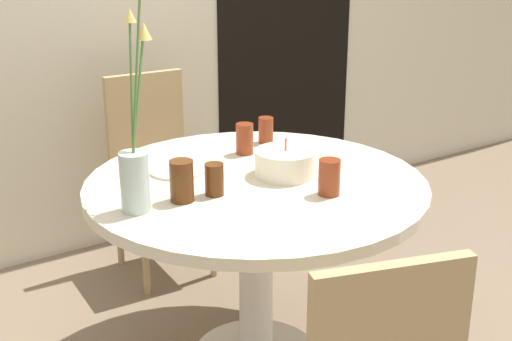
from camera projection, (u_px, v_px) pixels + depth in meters
doorway_panel at (287, 28)px, 4.00m from camera, size 0.90×0.01×2.05m
dining_table at (256, 216)px, 2.57m from camera, size 1.22×1.22×0.74m
chair_right_flank at (155, 161)px, 3.36m from camera, size 0.42×0.42×0.94m
birthday_cake at (285, 163)px, 2.56m from camera, size 0.22×0.22×0.14m
flower_vase at (136, 150)px, 2.22m from camera, size 0.18×0.18×0.75m
side_plate at (178, 170)px, 2.61m from camera, size 0.21×0.21×0.01m
drink_glass_0 at (245, 139)px, 2.79m from camera, size 0.07×0.07×0.12m
drink_glass_1 at (266, 130)px, 2.92m from camera, size 0.06×0.06×0.11m
drink_glass_2 at (214, 179)px, 2.38m from camera, size 0.06×0.06×0.11m
drink_glass_3 at (329, 177)px, 2.38m from camera, size 0.07×0.07×0.12m
drink_glass_4 at (182, 181)px, 2.32m from camera, size 0.08×0.08×0.14m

